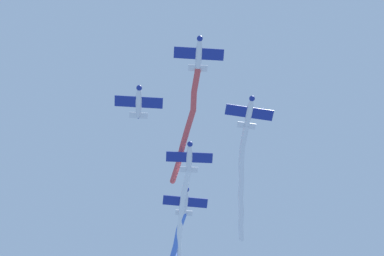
{
  "coord_description": "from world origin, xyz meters",
  "views": [
    {
      "loc": [
        -29.73,
        -7.19,
        6.75
      ],
      "look_at": [
        3.32,
        5.38,
        88.65
      ],
      "focal_mm": 55.06,
      "sensor_mm": 36.0,
      "label": 1
    }
  ],
  "objects_px": {
    "airplane_lead": "(199,54)",
    "airplane_left_wing": "(249,112)",
    "airplane_trail": "(185,201)",
    "airplane_slot": "(189,157)",
    "airplane_right_wing": "(139,102)"
  },
  "relations": [
    {
      "from": "airplane_lead",
      "to": "airplane_trail",
      "type": "bearing_deg",
      "value": -178.57
    },
    {
      "from": "airplane_lead",
      "to": "airplane_left_wing",
      "type": "distance_m",
      "value": 11.71
    },
    {
      "from": "airplane_slot",
      "to": "airplane_left_wing",
      "type": "bearing_deg",
      "value": 47.44
    },
    {
      "from": "airplane_lead",
      "to": "airplane_slot",
      "type": "height_order",
      "value": "airplane_lead"
    },
    {
      "from": "airplane_left_wing",
      "to": "airplane_slot",
      "type": "relative_size",
      "value": 0.97
    },
    {
      "from": "airplane_lead",
      "to": "airplane_slot",
      "type": "distance_m",
      "value": 16.55
    },
    {
      "from": "airplane_right_wing",
      "to": "airplane_trail",
      "type": "xyz_separation_m",
      "value": [
        18.5,
        -0.3,
        0.1
      ]
    },
    {
      "from": "airplane_lead",
      "to": "airplane_trail",
      "type": "height_order",
      "value": "airplane_trail"
    },
    {
      "from": "airplane_lead",
      "to": "airplane_trail",
      "type": "xyz_separation_m",
      "value": [
        22.38,
        10.73,
        0.4
      ]
    },
    {
      "from": "airplane_lead",
      "to": "airplane_left_wing",
      "type": "relative_size",
      "value": 1.02
    },
    {
      "from": "airplane_lead",
      "to": "airplane_slot",
      "type": "bearing_deg",
      "value": -178.55
    },
    {
      "from": "airplane_right_wing",
      "to": "airplane_lead",
      "type": "bearing_deg",
      "value": 46.35
    },
    {
      "from": "airplane_slot",
      "to": "airplane_trail",
      "type": "relative_size",
      "value": 1.01
    },
    {
      "from": "airplane_trail",
      "to": "airplane_right_wing",
      "type": "bearing_deg",
      "value": -27.44
    },
    {
      "from": "airplane_left_wing",
      "to": "airplane_right_wing",
      "type": "bearing_deg",
      "value": -93.87
    }
  ]
}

